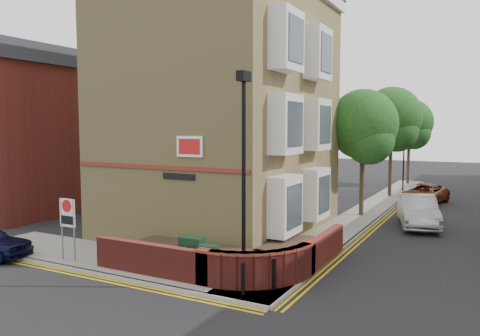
% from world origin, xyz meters
% --- Properties ---
extents(ground, '(120.00, 120.00, 0.00)m').
position_xyz_m(ground, '(0.00, 0.00, 0.00)').
color(ground, black).
rests_on(ground, ground).
extents(pavement_corner, '(13.00, 3.00, 0.12)m').
position_xyz_m(pavement_corner, '(-3.50, 1.50, 0.06)').
color(pavement_corner, gray).
rests_on(pavement_corner, ground).
extents(pavement_main, '(2.00, 32.00, 0.12)m').
position_xyz_m(pavement_main, '(2.00, 16.00, 0.06)').
color(pavement_main, gray).
rests_on(pavement_main, ground).
extents(kerb_side, '(13.00, 0.15, 0.12)m').
position_xyz_m(kerb_side, '(-3.50, 0.00, 0.06)').
color(kerb_side, gray).
rests_on(kerb_side, ground).
extents(kerb_main_near, '(0.15, 32.00, 0.12)m').
position_xyz_m(kerb_main_near, '(3.00, 16.00, 0.06)').
color(kerb_main_near, gray).
rests_on(kerb_main_near, ground).
extents(yellow_lines_side, '(13.00, 0.28, 0.01)m').
position_xyz_m(yellow_lines_side, '(-3.50, -0.25, 0.01)').
color(yellow_lines_side, gold).
rests_on(yellow_lines_side, ground).
extents(yellow_lines_main, '(0.28, 32.00, 0.01)m').
position_xyz_m(yellow_lines_main, '(3.25, 16.00, 0.01)').
color(yellow_lines_main, gold).
rests_on(yellow_lines_main, ground).
extents(corner_building, '(8.95, 10.40, 13.60)m').
position_xyz_m(corner_building, '(-2.84, 8.00, 6.23)').
color(corner_building, tan).
rests_on(corner_building, ground).
extents(garden_wall, '(6.80, 6.00, 1.20)m').
position_xyz_m(garden_wall, '(0.00, 2.50, 0.00)').
color(garden_wall, maroon).
rests_on(garden_wall, ground).
extents(lamppost, '(0.25, 0.50, 6.30)m').
position_xyz_m(lamppost, '(1.60, 1.20, 3.34)').
color(lamppost, black).
rests_on(lamppost, pavement_corner).
extents(utility_cabinet_large, '(0.80, 0.45, 1.20)m').
position_xyz_m(utility_cabinet_large, '(-0.30, 1.30, 0.72)').
color(utility_cabinet_large, black).
rests_on(utility_cabinet_large, pavement_corner).
extents(utility_cabinet_small, '(0.55, 0.40, 1.10)m').
position_xyz_m(utility_cabinet_small, '(0.50, 1.00, 0.67)').
color(utility_cabinet_small, black).
rests_on(utility_cabinet_small, pavement_corner).
extents(bollard_near, '(0.11, 0.11, 0.90)m').
position_xyz_m(bollard_near, '(2.00, 0.40, 0.57)').
color(bollard_near, black).
rests_on(bollard_near, pavement_corner).
extents(bollard_far, '(0.11, 0.11, 0.90)m').
position_xyz_m(bollard_far, '(2.60, 1.20, 0.57)').
color(bollard_far, black).
rests_on(bollard_far, pavement_corner).
extents(zone_sign, '(0.72, 0.07, 2.20)m').
position_xyz_m(zone_sign, '(-5.00, 0.50, 1.64)').
color(zone_sign, slate).
rests_on(zone_sign, pavement_corner).
extents(side_building, '(6.40, 10.40, 9.00)m').
position_xyz_m(side_building, '(-15.00, 8.00, 4.55)').
color(side_building, maroon).
rests_on(side_building, ground).
extents(tree_near, '(3.64, 3.65, 6.70)m').
position_xyz_m(tree_near, '(2.00, 14.05, 4.70)').
color(tree_near, '#382B1E').
rests_on(tree_near, pavement_main).
extents(tree_mid, '(4.03, 4.03, 7.42)m').
position_xyz_m(tree_mid, '(2.00, 22.05, 5.20)').
color(tree_mid, '#382B1E').
rests_on(tree_mid, pavement_main).
extents(tree_far, '(3.81, 3.81, 7.00)m').
position_xyz_m(tree_far, '(2.00, 30.05, 4.91)').
color(tree_far, '#382B1E').
rests_on(tree_far, pavement_main).
extents(traffic_light_assembly, '(0.20, 0.16, 4.20)m').
position_xyz_m(traffic_light_assembly, '(2.40, 25.00, 2.78)').
color(traffic_light_assembly, black).
rests_on(traffic_light_assembly, pavement_main).
extents(silver_car_near, '(2.67, 4.84, 1.51)m').
position_xyz_m(silver_car_near, '(5.00, 12.90, 0.76)').
color(silver_car_near, '#979A9E').
rests_on(silver_car_near, ground).
extents(red_car_main, '(2.89, 4.80, 1.25)m').
position_xyz_m(red_car_main, '(4.43, 20.30, 0.62)').
color(red_car_main, maroon).
rests_on(red_car_main, ground).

